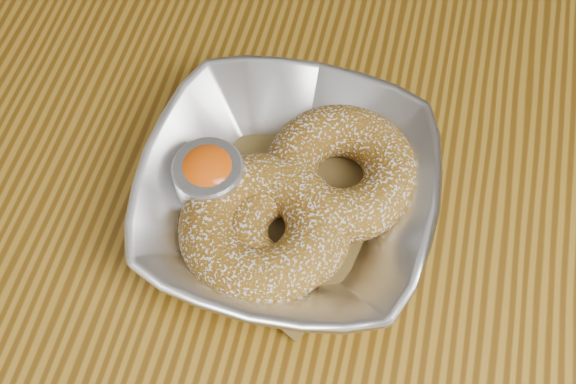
% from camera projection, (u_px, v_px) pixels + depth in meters
% --- Properties ---
extents(ground_plane, '(4.00, 4.00, 0.00)m').
position_uv_depth(ground_plane, '(306.00, 372.00, 1.19)').
color(ground_plane, '#565659').
rests_on(ground_plane, ground).
extents(table, '(1.20, 0.80, 0.75)m').
position_uv_depth(table, '(322.00, 199.00, 0.62)').
color(table, brown).
rests_on(table, ground_plane).
extents(serving_bowl, '(0.21, 0.21, 0.05)m').
position_uv_depth(serving_bowl, '(288.00, 195.00, 0.48)').
color(serving_bowl, silver).
rests_on(serving_bowl, table).
extents(parchment, '(0.20, 0.20, 0.00)m').
position_uv_depth(parchment, '(288.00, 206.00, 0.50)').
color(parchment, brown).
rests_on(parchment, table).
extents(donut_back, '(0.14, 0.14, 0.04)m').
position_uv_depth(donut_back, '(341.00, 172.00, 0.49)').
color(donut_back, brown).
rests_on(donut_back, parchment).
extents(donut_front, '(0.12, 0.12, 0.04)m').
position_uv_depth(donut_front, '(261.00, 227.00, 0.46)').
color(donut_front, brown).
rests_on(donut_front, parchment).
extents(donut_extra, '(0.10, 0.10, 0.03)m').
position_uv_depth(donut_extra, '(287.00, 231.00, 0.47)').
color(donut_extra, brown).
rests_on(donut_extra, parchment).
extents(ramekin, '(0.05, 0.05, 0.05)m').
position_uv_depth(ramekin, '(210.00, 180.00, 0.48)').
color(ramekin, silver).
rests_on(ramekin, table).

